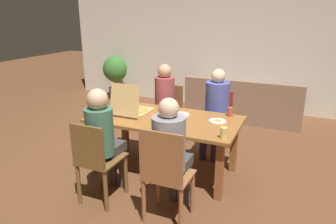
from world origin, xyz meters
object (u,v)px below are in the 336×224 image
at_px(plate_1, 180,114).
at_px(drinking_glass_0, 230,112).
at_px(chair_2, 167,111).
at_px(dining_table, 165,125).
at_px(person_0, 103,135).
at_px(chair_1, 165,173).
at_px(plate_0, 217,121).
at_px(chair_3, 218,119).
at_px(potted_plant, 115,72).
at_px(person_2, 163,99).
at_px(person_1, 171,149).
at_px(drinking_glass_1, 224,133).
at_px(chair_0, 97,160).
at_px(pizza_box_0, 133,109).
at_px(couch, 244,105).
at_px(plate_2, 175,124).

height_order(plate_1, drinking_glass_0, drinking_glass_0).
bearing_deg(chair_2, dining_table, -67.85).
relative_size(person_0, chair_1, 1.27).
bearing_deg(plate_0, chair_3, 104.07).
distance_m(dining_table, potted_plant, 3.73).
bearing_deg(person_2, person_1, -63.05).
bearing_deg(chair_3, drinking_glass_1, -73.04).
distance_m(chair_3, plate_0, 0.88).
bearing_deg(plate_0, person_0, -137.94).
relative_size(person_2, drinking_glass_1, 10.36).
xyz_separation_m(chair_0, plate_0, (1.00, 1.05, 0.24)).
height_order(person_0, pizza_box_0, person_0).
bearing_deg(drinking_glass_0, chair_3, 117.92).
distance_m(dining_table, chair_2, 0.98).
bearing_deg(person_2, chair_1, -65.02).
height_order(dining_table, couch, couch).
bearing_deg(plate_2, chair_3, 78.20).
height_order(chair_2, plate_2, chair_2).
relative_size(chair_1, potted_plant, 0.97).
xyz_separation_m(chair_1, potted_plant, (-2.94, 3.72, 0.09)).
distance_m(person_1, chair_3, 1.77).
distance_m(chair_0, chair_2, 1.83).
xyz_separation_m(chair_3, drinking_glass_1, (0.40, -1.30, 0.31)).
distance_m(chair_2, drinking_glass_0, 1.24).
xyz_separation_m(chair_2, plate_2, (0.57, -1.06, 0.24)).
relative_size(person_1, drinking_glass_1, 10.33).
xyz_separation_m(plate_0, plate_2, (-0.43, -0.28, -0.00)).
relative_size(chair_1, couch, 0.47).
bearing_deg(drinking_glass_0, person_2, 161.12).
bearing_deg(drinking_glass_0, plate_0, -109.16).
distance_m(person_2, chair_3, 0.86).
xyz_separation_m(person_1, pizza_box_0, (-0.89, 0.83, 0.05)).
height_order(pizza_box_0, plate_0, pizza_box_0).
xyz_separation_m(chair_1, plate_1, (-0.30, 1.13, 0.20)).
bearing_deg(potted_plant, chair_0, -59.92).
bearing_deg(chair_2, chair_3, 2.68).
bearing_deg(couch, chair_1, -91.64).
bearing_deg(drinking_glass_0, person_0, -133.19).
bearing_deg(pizza_box_0, person_0, -83.37).
bearing_deg(dining_table, plate_1, 52.13).
height_order(chair_1, chair_3, chair_1).
height_order(person_2, chair_3, person_2).
relative_size(chair_1, person_1, 0.79).
bearing_deg(drinking_glass_1, person_1, -131.20).
xyz_separation_m(chair_1, plate_2, (-0.23, 0.80, 0.20)).
relative_size(person_2, drinking_glass_0, 10.86).
bearing_deg(potted_plant, drinking_glass_1, -43.14).
distance_m(person_1, potted_plant, 4.63).
bearing_deg(plate_2, chair_0, -126.50).
distance_m(chair_0, plate_2, 0.99).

